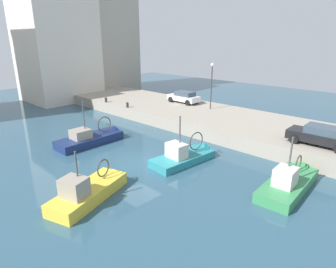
{
  "coord_description": "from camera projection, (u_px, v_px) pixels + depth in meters",
  "views": [
    {
      "loc": [
        -12.14,
        -14.35,
        8.49
      ],
      "look_at": [
        3.69,
        0.46,
        1.2
      ],
      "focal_mm": 30.68,
      "sensor_mm": 36.0,
      "label": 1
    }
  ],
  "objects": [
    {
      "name": "fishing_boat_teal",
      "position": [
        187.0,
        159.0,
        20.84
      ],
      "size": [
        5.78,
        2.58,
        4.37
      ],
      "color": "teal",
      "rests_on": "ground"
    },
    {
      "name": "quay_streetlamp",
      "position": [
        212.0,
        79.0,
        29.88
      ],
      "size": [
        0.36,
        0.36,
        4.83
      ],
      "color": "#38383D",
      "rests_on": "quay_wall"
    },
    {
      "name": "mooring_bollard_south",
      "position": [
        127.0,
        105.0,
        31.5
      ],
      "size": [
        0.28,
        0.28,
        0.55
      ],
      "primitive_type": "cylinder",
      "color": "#2D2D33",
      "rests_on": "quay_wall"
    },
    {
      "name": "fishing_boat_navy",
      "position": [
        94.0,
        141.0,
        24.45
      ],
      "size": [
        6.33,
        2.33,
        4.62
      ],
      "color": "navy",
      "rests_on": "ground"
    },
    {
      "name": "fishing_boat_green",
      "position": [
        290.0,
        185.0,
        17.13
      ],
      "size": [
        6.28,
        2.22,
        4.24
      ],
      "color": "#388951",
      "rests_on": "ground"
    },
    {
      "name": "waterfront_building_central",
      "position": [
        55.0,
        31.0,
        38.88
      ],
      "size": [
        9.34,
        8.88,
        18.7
      ],
      "color": "silver",
      "rests_on": "ground"
    },
    {
      "name": "waterfront_building_east_mid",
      "position": [
        104.0,
        19.0,
        45.76
      ],
      "size": [
        7.83,
        8.55,
        22.61
      ],
      "color": "#B2A899",
      "rests_on": "ground"
    },
    {
      "name": "parked_car_black",
      "position": [
        321.0,
        136.0,
        20.26
      ],
      "size": [
        2.01,
        4.31,
        1.43
      ],
      "color": "black",
      "rests_on": "quay_wall"
    },
    {
      "name": "parked_car_white",
      "position": [
        184.0,
        97.0,
        33.65
      ],
      "size": [
        1.9,
        3.92,
        1.34
      ],
      "color": "silver",
      "rests_on": "quay_wall"
    },
    {
      "name": "quay_wall",
      "position": [
        226.0,
        122.0,
        28.17
      ],
      "size": [
        9.0,
        56.0,
        1.2
      ],
      "primitive_type": "cube",
      "color": "#9E9384",
      "rests_on": "ground"
    },
    {
      "name": "fishing_boat_yellow",
      "position": [
        93.0,
        194.0,
        16.15
      ],
      "size": [
        5.92,
        3.32,
        3.88
      ],
      "color": "gold",
      "rests_on": "ground"
    },
    {
      "name": "mooring_bollard_mid",
      "position": [
        106.0,
        100.0,
        34.09
      ],
      "size": [
        0.28,
        0.28,
        0.55
      ],
      "primitive_type": "cylinder",
      "color": "#2D2D33",
      "rests_on": "quay_wall"
    },
    {
      "name": "water_surface",
      "position": [
        137.0,
        163.0,
        20.41
      ],
      "size": [
        80.0,
        80.0,
        0.0
      ],
      "primitive_type": "plane",
      "color": "#2D5166",
      "rests_on": "ground"
    }
  ]
}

